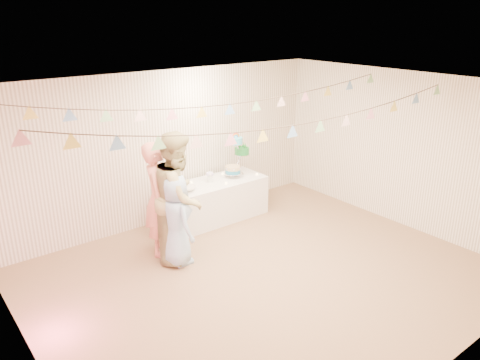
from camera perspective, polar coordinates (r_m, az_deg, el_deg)
floor at (r=6.66m, az=2.94°, el=-11.57°), size 6.00×6.00×0.00m
ceiling at (r=5.76m, az=3.40°, el=11.11°), size 6.00×6.00×0.00m
back_wall at (r=8.04m, az=-8.63°, el=3.93°), size 6.00×6.00×0.00m
front_wall at (r=4.69m, az=23.92°, el=-9.56°), size 6.00×6.00×0.00m
left_wall at (r=4.85m, az=-25.04°, el=-8.75°), size 5.00×5.00×0.00m
right_wall at (r=8.29m, az=19.04°, el=3.54°), size 5.00×5.00×0.00m
table at (r=8.23m, az=-3.14°, el=-2.50°), size 1.86×0.74×0.70m
cake_stand at (r=8.32m, az=-0.34°, el=3.37°), size 0.65×0.38×0.73m
cake_bottom at (r=8.27m, az=-0.90°, el=1.25°), size 0.31×0.31×0.15m
cake_middle at (r=8.50m, az=0.25°, el=3.66°), size 0.27×0.27×0.22m
cake_top_tier at (r=8.19m, az=-0.54°, el=5.00°), size 0.25×0.25×0.19m
platter at (r=7.73m, az=-6.73°, el=-0.85°), size 0.35×0.35×0.02m
posy at (r=8.07m, az=-3.70°, el=0.74°), size 0.16×0.16×0.18m
person_adult_a at (r=7.01m, az=-9.90°, el=-2.26°), size 0.69×0.76×1.74m
person_adult_b at (r=6.82m, az=-7.47°, el=-1.97°), size 1.17×1.17×1.92m
person_child at (r=6.74m, az=-7.73°, el=-4.88°), size 0.47×0.68×1.34m
bunting_back at (r=6.65m, az=-3.00°, el=10.11°), size 5.60×1.10×0.40m
bunting_front at (r=5.66m, az=4.69°, el=8.05°), size 5.60×0.90×0.36m
tealight_0 at (r=7.58m, az=-7.50°, el=-1.68°), size 0.04×0.04×0.03m
tealight_1 at (r=8.06m, az=-5.96°, el=-0.29°), size 0.04×0.04×0.03m
tealight_2 at (r=7.99m, az=-1.70°, el=-0.39°), size 0.04×0.04×0.03m
tealight_3 at (r=8.46m, az=-2.11°, el=0.78°), size 0.04×0.04×0.03m
tealight_4 at (r=8.44m, az=2.08°, el=0.72°), size 0.04×0.04×0.03m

